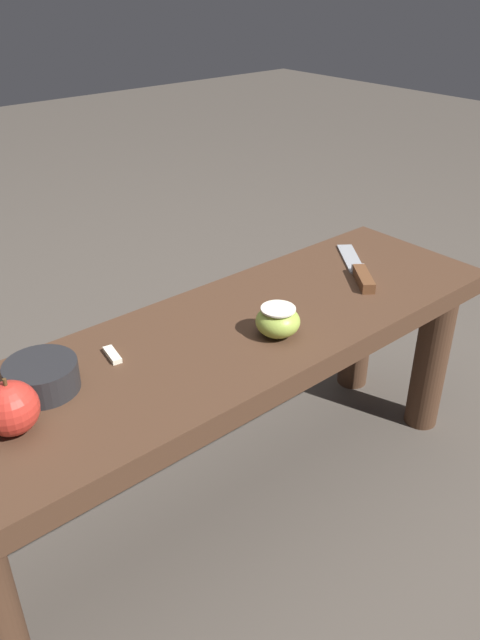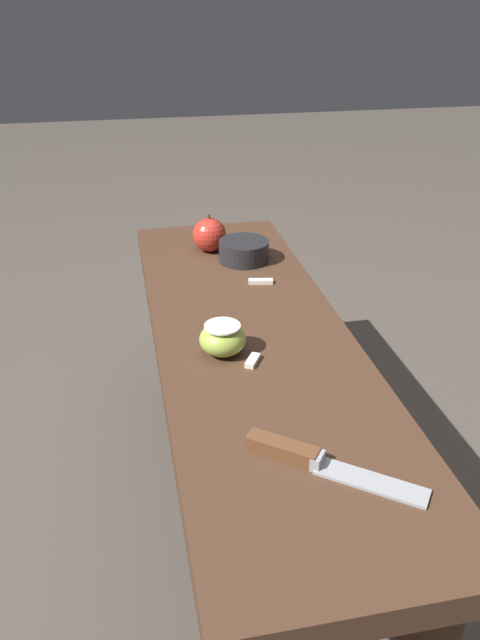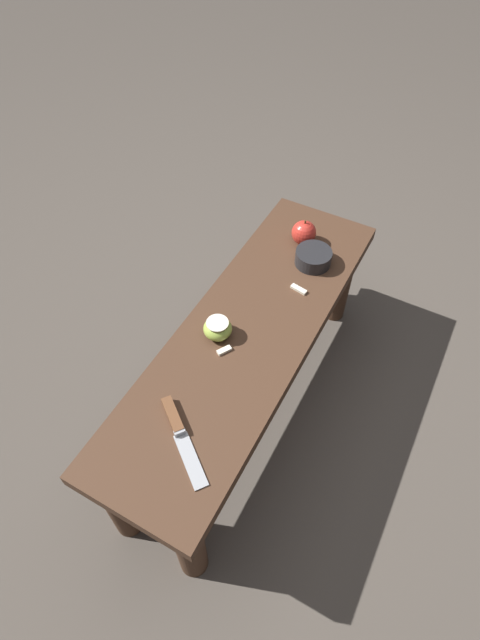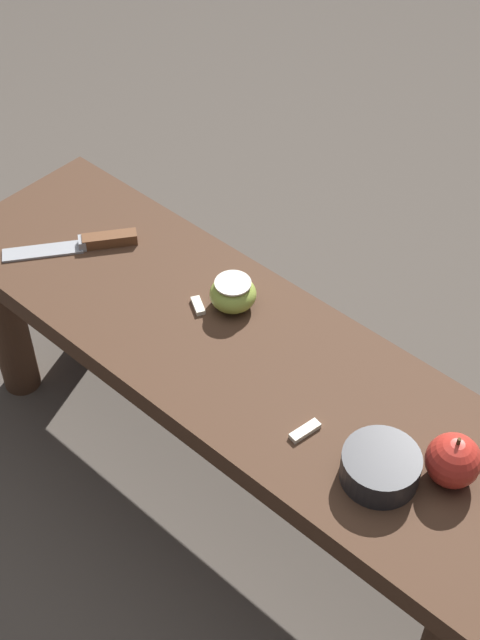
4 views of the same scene
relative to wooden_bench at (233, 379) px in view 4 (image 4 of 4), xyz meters
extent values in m
plane|color=#4C443D|center=(0.00, 0.00, -0.30)|extent=(8.00, 8.00, 0.00)
cube|color=#472D1E|center=(0.00, 0.00, 0.06)|extent=(1.08, 0.32, 0.04)
cylinder|color=#472D1E|center=(-0.48, -0.10, -0.13)|extent=(0.07, 0.07, 0.34)
cylinder|color=#472D1E|center=(-0.48, 0.10, -0.13)|extent=(0.07, 0.07, 0.34)
cube|color=#9EA0A5|center=(-0.38, -0.06, 0.09)|extent=(0.11, 0.13, 0.00)
cube|color=#9EA0A5|center=(-0.34, -0.01, 0.09)|extent=(0.03, 0.02, 0.02)
cube|color=brown|center=(-0.31, 0.03, 0.09)|extent=(0.07, 0.09, 0.02)
sphere|color=red|center=(0.37, 0.01, 0.12)|extent=(0.07, 0.07, 0.07)
cylinder|color=#4C3319|center=(0.37, 0.01, 0.16)|extent=(0.01, 0.01, 0.01)
ellipsoid|color=#9EB747|center=(-0.05, 0.06, 0.11)|extent=(0.07, 0.07, 0.05)
cylinder|color=white|center=(-0.05, 0.06, 0.13)|extent=(0.06, 0.06, 0.00)
cube|color=white|center=(-0.09, 0.02, 0.09)|extent=(0.04, 0.03, 0.01)
cube|color=white|center=(0.19, -0.06, 0.09)|extent=(0.02, 0.05, 0.01)
cylinder|color=#232326|center=(0.31, -0.05, 0.11)|extent=(0.10, 0.10, 0.04)
camera|label=1|loc=(0.56, 0.69, 0.62)|focal=35.00mm
camera|label=2|loc=(-0.89, 0.20, 0.60)|focal=35.00mm
camera|label=3|loc=(-0.72, -0.36, 1.10)|focal=28.00mm
camera|label=4|loc=(0.62, -0.67, 1.07)|focal=50.00mm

